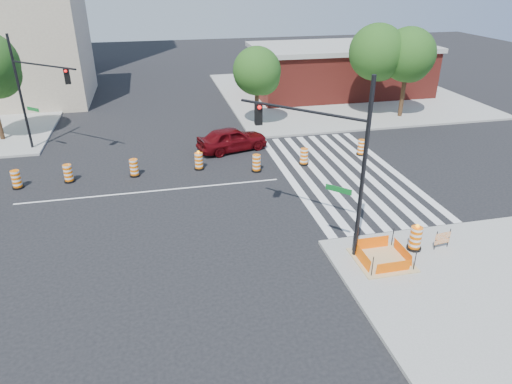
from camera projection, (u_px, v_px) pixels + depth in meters
ground at (152, 191)px, 24.74m from camera, size 120.00×120.00×0.00m
sidewalk_ne at (338, 93)px, 44.07m from camera, size 22.00×22.00×0.15m
crosswalk_east at (341, 173)px, 26.91m from camera, size 6.75×13.50×0.01m
lane_centerline at (152, 191)px, 24.74m from camera, size 14.00×0.12×0.01m
excavation_pit at (382, 259)px, 18.54m from camera, size 2.20×2.20×0.90m
brick_storefront at (340, 70)px, 43.08m from camera, size 16.50×8.50×4.60m
beige_midrise at (0, 45)px, 39.45m from camera, size 14.00×10.00×10.00m
red_coupe at (232, 139)px, 30.02m from camera, size 4.98×2.98×1.59m
signal_pole_se at (327, 148)px, 17.75m from camera, size 4.02×4.09×7.41m
signal_pole_nw at (34, 85)px, 27.92m from camera, size 4.21×3.70×7.24m
pit_drum at (415, 239)px, 19.12m from camera, size 0.61×0.61×1.21m
barricade at (443, 238)px, 19.18m from camera, size 0.75×0.12×0.89m
tree_north_c at (257, 74)px, 33.25m from camera, size 3.54×3.51×5.96m
tree_north_d at (377, 55)px, 35.05m from camera, size 4.29×4.29×7.30m
tree_north_e at (408, 58)px, 35.10m from camera, size 4.15×4.15×7.05m
median_drum_1 at (17, 180)px, 24.90m from camera, size 0.60×0.60×1.02m
median_drum_2 at (68, 174)px, 25.64m from camera, size 0.60×0.60×1.02m
median_drum_3 at (134, 168)px, 26.37m from camera, size 0.60×0.60×1.02m
median_drum_4 at (199, 161)px, 27.29m from camera, size 0.60×0.60×1.18m
median_drum_5 at (257, 164)px, 27.00m from camera, size 0.60×0.60×1.02m
median_drum_6 at (304, 157)px, 27.94m from camera, size 0.60×0.60×1.02m
median_drum_7 at (361, 148)px, 29.39m from camera, size 0.60×0.60×1.02m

